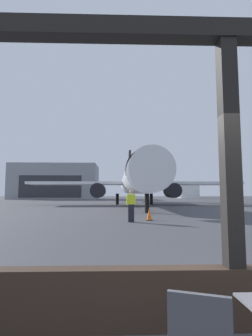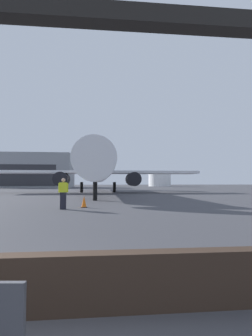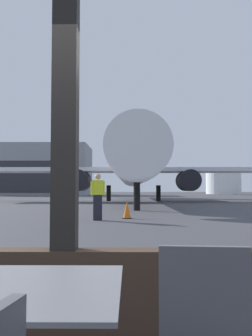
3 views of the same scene
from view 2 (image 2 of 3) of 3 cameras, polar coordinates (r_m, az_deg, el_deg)
The scene contains 6 objects.
ground_plane at distance 43.07m, azimuth -7.53°, elevation -5.24°, with size 220.00×220.00×0.00m, color #424247.
airplane at distance 35.56m, azimuth -6.40°, elevation -0.50°, with size 28.58×37.04×9.94m.
ground_crew_worker at distance 14.45m, azimuth -14.14°, elevation -5.59°, with size 0.51×0.32×1.74m.
traffic_cone at distance 15.25m, azimuth -9.58°, elevation -7.64°, with size 0.36×0.36×0.70m.
distant_hangar at distance 78.64m, azimuth -20.68°, elevation -0.62°, with size 23.30×13.54×9.69m.
fuel_storage_tank at distance 90.57m, azimuth 7.68°, elevation -2.48°, with size 7.92×7.92×5.39m, color white.
Camera 2 is at (1.51, -3.02, 1.51)m, focal length 26.67 mm.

